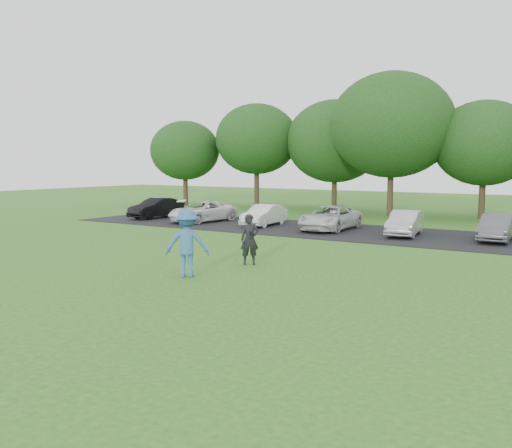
% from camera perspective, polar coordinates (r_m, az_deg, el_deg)
% --- Properties ---
extents(ground, '(100.00, 100.00, 0.00)m').
position_cam_1_polar(ground, '(15.65, -6.99, -5.90)').
color(ground, '#26641C').
rests_on(ground, ground).
extents(parking_lot, '(32.00, 6.50, 0.03)m').
position_cam_1_polar(parking_lot, '(26.82, 11.06, -0.89)').
color(parking_lot, black).
rests_on(parking_lot, ground).
extents(frisbee_player, '(1.44, 1.30, 2.22)m').
position_cam_1_polar(frisbee_player, '(16.39, -6.92, -1.90)').
color(frisbee_player, '#38689F').
rests_on(frisbee_player, ground).
extents(camera_bystander, '(0.70, 0.68, 1.62)m').
position_cam_1_polar(camera_bystander, '(18.19, -0.63, -1.57)').
color(camera_bystander, black).
rests_on(camera_bystander, ground).
extents(parked_cars, '(28.02, 4.71, 1.23)m').
position_cam_1_polar(parked_cars, '(26.24, 14.24, 0.19)').
color(parked_cars, black).
rests_on(parked_cars, parking_lot).
extents(tree_row, '(42.39, 9.85, 8.64)m').
position_cam_1_polar(tree_row, '(35.53, 19.45, 8.49)').
color(tree_row, '#38281C').
rests_on(tree_row, ground).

